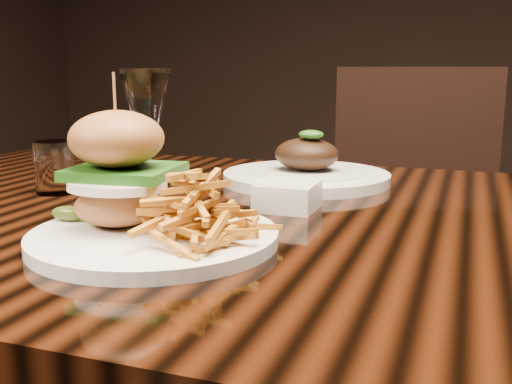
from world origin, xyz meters
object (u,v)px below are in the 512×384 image
(dining_table, at_px, (294,267))
(chair_far, at_px, (410,218))
(burger_plate, at_px, (150,199))
(wine_glass, at_px, (146,106))
(far_dish, at_px, (306,172))

(dining_table, distance_m, chair_far, 0.90)
(burger_plate, distance_m, chair_far, 1.13)
(burger_plate, bearing_deg, wine_glass, 127.02)
(dining_table, bearing_deg, chair_far, 85.09)
(wine_glass, xyz_separation_m, far_dish, (0.16, 0.26, -0.13))
(chair_far, bearing_deg, dining_table, -97.45)
(dining_table, bearing_deg, burger_plate, -120.82)
(wine_glass, height_order, far_dish, wine_glass)
(chair_far, bearing_deg, burger_plate, -102.52)
(far_dish, bearing_deg, chair_far, 79.66)
(dining_table, height_order, chair_far, chair_far)
(far_dish, bearing_deg, wine_glass, -121.90)
(chair_far, bearing_deg, far_dish, -102.89)
(wine_glass, bearing_deg, far_dish, 58.10)
(burger_plate, distance_m, wine_glass, 0.21)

